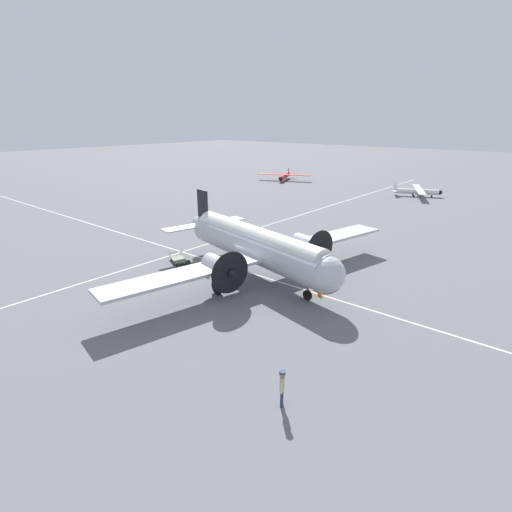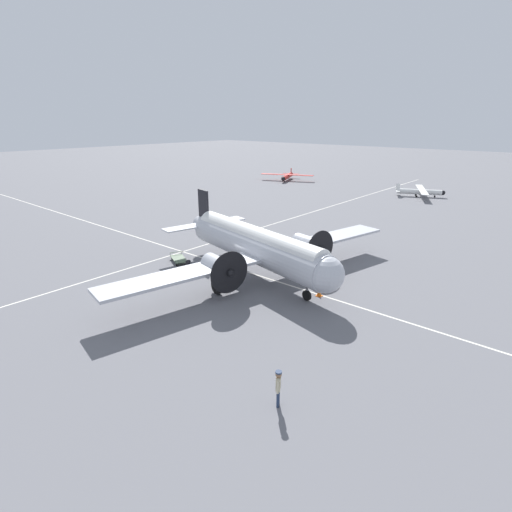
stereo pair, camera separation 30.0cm
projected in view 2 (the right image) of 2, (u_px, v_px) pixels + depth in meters
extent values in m
plane|color=slate|center=(256.00, 276.00, 30.49)|extent=(300.00, 300.00, 0.00)
cube|color=silver|center=(182.00, 252.00, 35.89)|extent=(120.00, 0.16, 0.01)
cube|color=silver|center=(257.00, 275.00, 30.58)|extent=(0.16, 120.00, 0.01)
cylinder|color=silver|center=(256.00, 247.00, 29.74)|extent=(5.38, 14.33, 2.43)
cylinder|color=white|center=(256.00, 238.00, 29.52)|extent=(4.52, 13.50, 1.70)
sphere|color=silver|center=(326.00, 274.00, 24.42)|extent=(2.31, 2.31, 2.31)
cylinder|color=silver|center=(207.00, 226.00, 35.02)|extent=(1.89, 2.98, 1.34)
cube|color=black|center=(203.00, 206.00, 34.85)|extent=(0.47, 1.55, 2.80)
cube|color=silver|center=(205.00, 224.00, 35.24)|extent=(7.88, 3.00, 0.10)
cube|color=silver|center=(265.00, 254.00, 29.06)|extent=(24.19, 7.35, 0.20)
cylinder|color=silver|center=(308.00, 244.00, 31.23)|extent=(1.82, 2.64, 1.34)
cylinder|color=black|center=(320.00, 249.00, 30.23)|extent=(2.76, 0.64, 2.81)
sphere|color=black|center=(321.00, 249.00, 30.14)|extent=(0.47, 0.47, 0.47)
cylinder|color=silver|center=(218.00, 267.00, 26.50)|extent=(1.82, 2.64, 1.34)
cylinder|color=black|center=(229.00, 273.00, 25.50)|extent=(2.76, 0.64, 2.81)
sphere|color=black|center=(230.00, 273.00, 25.41)|extent=(0.47, 0.47, 0.47)
cylinder|color=#4C4C51|center=(305.00, 256.00, 31.74)|extent=(0.18, 0.18, 0.95)
cylinder|color=black|center=(305.00, 261.00, 31.90)|extent=(0.53, 1.14, 1.10)
cylinder|color=#4C4C51|center=(217.00, 280.00, 27.01)|extent=(0.18, 0.18, 0.95)
cylinder|color=black|center=(217.00, 286.00, 27.17)|extent=(0.53, 1.14, 1.10)
cylinder|color=#4C4C51|center=(307.00, 289.00, 26.08)|extent=(0.14, 0.14, 0.87)
cylinder|color=black|center=(307.00, 295.00, 26.22)|extent=(0.32, 0.72, 0.70)
cylinder|color=navy|center=(278.00, 399.00, 16.43)|extent=(0.12, 0.12, 0.79)
cylinder|color=navy|center=(278.00, 396.00, 16.64)|extent=(0.12, 0.12, 0.79)
cube|color=beige|center=(278.00, 383.00, 16.31)|extent=(0.42, 0.35, 0.59)
sphere|color=#8C6647|center=(279.00, 374.00, 16.17)|extent=(0.26, 0.26, 0.26)
cylinder|color=beige|center=(278.00, 388.00, 16.10)|extent=(0.09, 0.09, 0.56)
cylinder|color=beige|center=(279.00, 380.00, 16.54)|extent=(0.09, 0.09, 0.56)
cube|color=maroon|center=(276.00, 382.00, 16.30)|extent=(0.05, 0.03, 0.38)
cylinder|color=navy|center=(279.00, 372.00, 16.14)|extent=(0.38, 0.38, 0.07)
cube|color=#232328|center=(188.00, 263.00, 32.50)|extent=(0.39, 0.17, 0.43)
cube|color=black|center=(188.00, 260.00, 32.42)|extent=(0.14, 0.12, 0.02)
cube|color=#4C6047|center=(179.00, 259.00, 33.29)|extent=(1.89, 2.47, 0.04)
cube|color=#4C6047|center=(176.00, 252.00, 34.16)|extent=(0.94, 0.48, 0.04)
cylinder|color=#4C6047|center=(181.00, 253.00, 34.37)|extent=(0.04, 0.04, 0.22)
cylinder|color=#4C6047|center=(170.00, 254.00, 34.01)|extent=(0.04, 0.04, 0.22)
cylinder|color=black|center=(186.00, 263.00, 32.75)|extent=(0.18, 0.28, 0.28)
cylinder|color=black|center=(177.00, 264.00, 32.44)|extent=(0.18, 0.28, 0.28)
cylinder|color=black|center=(181.00, 257.00, 34.23)|extent=(0.18, 0.28, 0.28)
cylinder|color=black|center=(172.00, 258.00, 33.92)|extent=(0.18, 0.28, 0.28)
cylinder|color=white|center=(419.00, 192.00, 61.39)|extent=(3.43, 6.21, 0.79)
sphere|color=black|center=(443.00, 193.00, 60.53)|extent=(0.71, 0.71, 0.71)
cube|color=white|center=(422.00, 190.00, 61.19)|extent=(9.24, 4.98, 0.08)
cube|color=white|center=(398.00, 187.00, 62.00)|extent=(0.30, 0.55, 1.03)
cube|color=white|center=(398.00, 190.00, 62.17)|extent=(3.09, 1.78, 0.04)
cylinder|color=black|center=(435.00, 196.00, 61.00)|extent=(0.19, 0.29, 0.28)
cylinder|color=#4C4C51|center=(435.00, 196.00, 60.97)|extent=(0.06, 0.06, 0.21)
cylinder|color=black|center=(416.00, 195.00, 62.34)|extent=(0.19, 0.29, 0.28)
cylinder|color=#4C4C51|center=(416.00, 194.00, 62.30)|extent=(0.06, 0.06, 0.21)
cylinder|color=black|center=(417.00, 196.00, 61.03)|extent=(0.19, 0.29, 0.28)
cylinder|color=#4C4C51|center=(417.00, 196.00, 60.99)|extent=(0.06, 0.06, 0.21)
cylinder|color=#B2231E|center=(287.00, 176.00, 77.79)|extent=(6.62, 3.49, 0.84)
sphere|color=black|center=(283.00, 179.00, 74.56)|extent=(0.75, 0.75, 0.75)
cube|color=#B2231E|center=(287.00, 175.00, 77.32)|extent=(5.06, 9.85, 0.08)
cube|color=#B2231E|center=(291.00, 171.00, 80.60)|extent=(0.58, 0.30, 1.09)
cube|color=#B2231E|center=(291.00, 174.00, 80.78)|extent=(1.82, 3.29, 0.04)
cylinder|color=black|center=(284.00, 181.00, 75.79)|extent=(0.29, 0.18, 0.28)
cylinder|color=#4C4C51|center=(284.00, 181.00, 75.76)|extent=(0.06, 0.06, 0.21)
cylinder|color=black|center=(292.00, 180.00, 78.13)|extent=(0.29, 0.18, 0.28)
cylinder|color=#4C4C51|center=(292.00, 179.00, 78.09)|extent=(0.06, 0.06, 0.21)
cylinder|color=black|center=(284.00, 179.00, 78.55)|extent=(0.29, 0.18, 0.28)
cylinder|color=#4C4C51|center=(284.00, 179.00, 78.52)|extent=(0.06, 0.06, 0.21)
cube|color=orange|center=(319.00, 296.00, 26.96)|extent=(0.40, 0.40, 0.03)
cone|color=orange|center=(319.00, 292.00, 26.88)|extent=(0.34, 0.34, 0.52)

